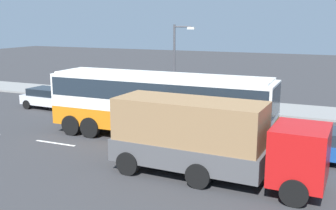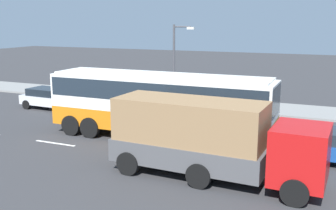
{
  "view_description": "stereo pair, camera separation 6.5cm",
  "coord_description": "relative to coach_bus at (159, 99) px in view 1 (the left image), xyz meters",
  "views": [
    {
      "loc": [
        9.91,
        -18.55,
        6.09
      ],
      "look_at": [
        1.8,
        0.07,
        1.82
      ],
      "focal_mm": 42.98,
      "sensor_mm": 36.0,
      "label": 1
    },
    {
      "loc": [
        9.85,
        -18.57,
        6.09
      ],
      "look_at": [
        1.8,
        0.07,
        1.82
      ],
      "focal_mm": 42.98,
      "sensor_mm": 36.0,
      "label": 2
    }
  ],
  "objects": [
    {
      "name": "lane_centreline",
      "position": [
        -6.47,
        -2.81,
        -2.12
      ],
      "size": [
        33.95,
        0.16,
        0.01
      ],
      "color": "white",
      "rests_on": "ground_plane"
    },
    {
      "name": "car_silver_hatch",
      "position": [
        -10.24,
        3.72,
        -1.35
      ],
      "size": [
        4.18,
        2.13,
        1.44
      ],
      "rotation": [
        0.0,
        0.0,
        -0.05
      ],
      "color": "silver",
      "rests_on": "ground_plane"
    },
    {
      "name": "cargo_truck",
      "position": [
        4.01,
        -4.09,
        -0.46
      ],
      "size": [
        8.35,
        2.81,
        3.07
      ],
      "rotation": [
        0.0,
        0.0,
        -0.04
      ],
      "color": "red",
      "rests_on": "ground_plane"
    },
    {
      "name": "pedestrian_near_curb",
      "position": [
        -7.3,
        7.91,
        -0.97
      ],
      "size": [
        0.32,
        0.32,
        1.73
      ],
      "rotation": [
        0.0,
        0.0,
        2.88
      ],
      "color": "#38334C",
      "rests_on": "sidewalk_curb"
    },
    {
      "name": "ground_plane",
      "position": [
        -1.39,
        0.09,
        -2.12
      ],
      "size": [
        120.0,
        120.0,
        0.0
      ],
      "primitive_type": "plane",
      "color": "#333335"
    },
    {
      "name": "street_lamp",
      "position": [
        -2.27,
        7.87,
        1.34
      ],
      "size": [
        1.57,
        0.24,
        5.68
      ],
      "color": "#47474C",
      "rests_on": "sidewalk_curb"
    },
    {
      "name": "coach_bus",
      "position": [
        0.0,
        0.0,
        0.0
      ],
      "size": [
        11.77,
        2.8,
        3.41
      ],
      "rotation": [
        0.0,
        0.0,
        0.0
      ],
      "color": "orange",
      "rests_on": "ground_plane"
    },
    {
      "name": "sidewalk_curb",
      "position": [
        -1.39,
        9.46,
        -2.05
      ],
      "size": [
        80.0,
        4.0,
        0.15
      ],
      "primitive_type": "cube",
      "color": "gray",
      "rests_on": "ground_plane"
    }
  ]
}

